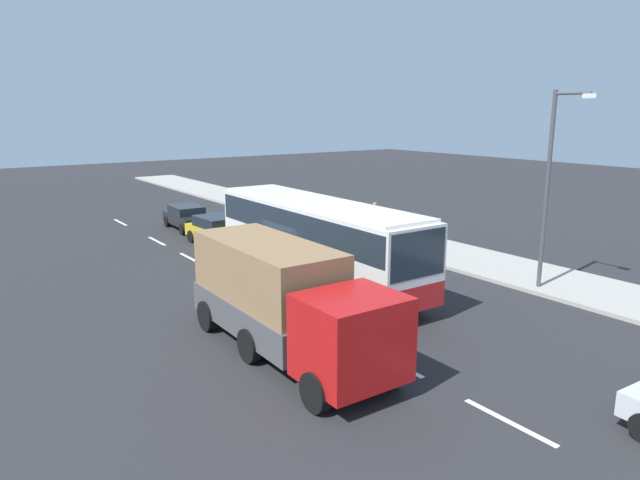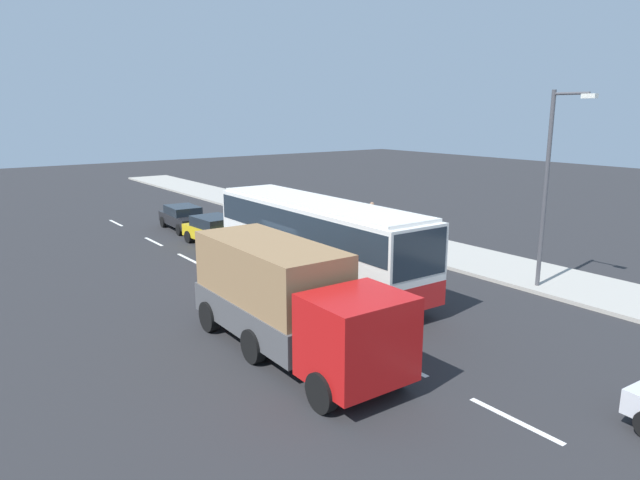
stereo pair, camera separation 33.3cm
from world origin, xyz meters
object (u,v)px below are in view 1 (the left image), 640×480
cargo_truck (284,298)px  car_black_sedan (187,217)px  coach_bus (317,234)px  street_lamp (552,178)px  pedestrian_at_crossing (375,216)px  car_yellow_taxi (219,230)px  pedestrian_near_curb (370,222)px

cargo_truck → car_black_sedan: size_ratio=1.91×
coach_bus → street_lamp: (5.60, 6.64, 2.23)m
coach_bus → pedestrian_at_crossing: 9.51m
coach_bus → street_lamp: bearing=50.8°
car_yellow_taxi → pedestrian_near_curb: 7.92m
car_yellow_taxi → pedestrian_near_curb: bearing=56.4°
cargo_truck → pedestrian_near_curb: size_ratio=5.10×
coach_bus → pedestrian_near_curb: bearing=126.0°
cargo_truck → pedestrian_at_crossing: 15.85m
car_yellow_taxi → street_lamp: size_ratio=0.57×
coach_bus → pedestrian_near_curb: (-4.79, 6.84, -1.08)m
cargo_truck → car_yellow_taxi: 14.22m
coach_bus → cargo_truck: (4.69, -4.43, -0.46)m
pedestrian_at_crossing → street_lamp: (11.06, -1.09, 3.15)m
pedestrian_near_curb → pedestrian_at_crossing: 1.13m
car_yellow_taxi → pedestrian_near_curb: size_ratio=2.69×
pedestrian_at_crossing → street_lamp: street_lamp is taller
pedestrian_near_curb → street_lamp: (10.39, -0.19, 3.31)m
coach_bus → street_lamp: 8.97m
coach_bus → car_yellow_taxi: size_ratio=2.70×
cargo_truck → car_black_sedan: bearing=166.4°
cargo_truck → pedestrian_at_crossing: bearing=130.8°
street_lamp → car_yellow_taxi: bearing=-155.2°
coach_bus → street_lamp: street_lamp is taller
pedestrian_near_curb → cargo_truck: bearing=123.6°
street_lamp → pedestrian_near_curb: bearing=178.9°
car_black_sedan → street_lamp: street_lamp is taller
pedestrian_near_curb → coach_bus: bearing=118.5°
street_lamp → car_black_sedan: bearing=-161.5°
street_lamp → coach_bus: bearing=-130.1°
cargo_truck → pedestrian_near_curb: cargo_truck is taller
cargo_truck → car_yellow_taxi: size_ratio=1.89×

